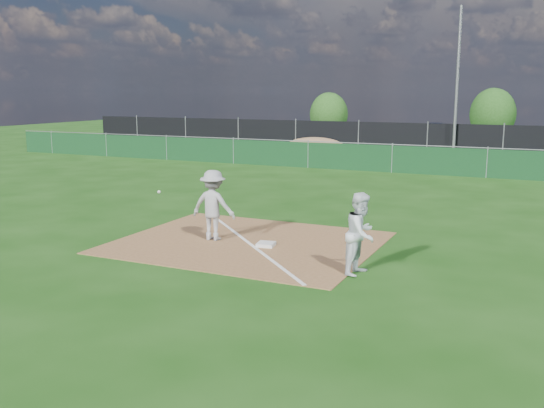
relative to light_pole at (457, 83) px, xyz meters
The scene contains 16 objects.
ground 13.40m from the light_pole, 96.74° to the right, with size 90.00×90.00×0.00m, color #16430E.
infield_dirt 22.11m from the light_pole, 93.95° to the right, with size 6.00×5.00×0.02m, color brown.
foul_line 22.11m from the light_pole, 93.95° to the right, with size 0.08×7.00×0.01m, color white.
green_fence 8.55m from the light_pole, 101.02° to the right, with size 44.00×0.05×1.20m, color #0E3518.
dirt_mound 8.46m from the light_pole, 147.13° to the right, with size 3.38×2.60×1.17m, color olive.
black_fence 3.46m from the light_pole, 168.69° to the left, with size 46.00×0.04×1.80m, color black.
parking_lot 6.80m from the light_pole, 105.80° to the left, with size 46.00×9.00×0.01m, color black.
light_pole is the anchor object (origin of this frame).
first_base 22.22m from the light_pole, 92.46° to the right, with size 0.39×0.39×0.08m, color silver.
play_at_first 22.17m from the light_pole, 96.18° to the right, with size 2.15×0.70×1.70m.
runner 23.24m from the light_pole, 85.83° to the right, with size 0.80×0.62×1.64m, color white.
car_left 11.46m from the light_pole, 148.84° to the left, with size 1.59×3.95×1.35m, color #929599.
car_mid 5.53m from the light_pole, 106.68° to the left, with size 1.70×4.86×1.60m, color black.
car_right 7.37m from the light_pole, 52.62° to the left, with size 1.99×4.89×1.42m, color black.
tree_left 15.15m from the light_pole, 136.84° to the left, with size 2.92×2.92×3.47m.
tree_mid 12.31m from the light_pole, 86.14° to the left, with size 3.20×3.20×3.79m.
Camera 1 is at (6.48, -11.50, 3.59)m, focal length 40.00 mm.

